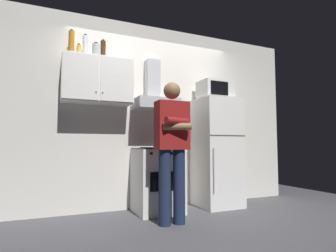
# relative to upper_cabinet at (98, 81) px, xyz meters

# --- Properties ---
(ground_plane) EXTENTS (7.00, 7.00, 0.00)m
(ground_plane) POSITION_rel_upper_cabinet_xyz_m (0.85, -0.37, -1.75)
(ground_plane) COLOR #4C4C51
(back_wall_tiled) EXTENTS (4.80, 0.10, 2.70)m
(back_wall_tiled) POSITION_rel_upper_cabinet_xyz_m (0.85, 0.23, -0.40)
(back_wall_tiled) COLOR silver
(back_wall_tiled) RESTS_ON ground_plane
(upper_cabinet) EXTENTS (0.90, 0.37, 0.60)m
(upper_cabinet) POSITION_rel_upper_cabinet_xyz_m (0.00, 0.00, 0.00)
(upper_cabinet) COLOR white
(stove_oven) EXTENTS (0.60, 0.62, 0.87)m
(stove_oven) POSITION_rel_upper_cabinet_xyz_m (0.80, -0.13, -1.32)
(stove_oven) COLOR white
(stove_oven) RESTS_ON ground_plane
(range_hood) EXTENTS (0.60, 0.44, 0.75)m
(range_hood) POSITION_rel_upper_cabinet_xyz_m (0.80, 0.00, -0.15)
(range_hood) COLOR #B7BABF
(refrigerator) EXTENTS (0.60, 0.62, 1.60)m
(refrigerator) POSITION_rel_upper_cabinet_xyz_m (1.75, -0.12, -0.95)
(refrigerator) COLOR white
(refrigerator) RESTS_ON ground_plane
(microwave) EXTENTS (0.48, 0.37, 0.28)m
(microwave) POSITION_rel_upper_cabinet_xyz_m (1.75, -0.11, -0.01)
(microwave) COLOR silver
(microwave) RESTS_ON refrigerator
(person_standing) EXTENTS (0.38, 0.33, 1.64)m
(person_standing) POSITION_rel_upper_cabinet_xyz_m (0.75, -0.73, -0.85)
(person_standing) COLOR #192342
(person_standing) RESTS_ON ground_plane
(cooking_pot) EXTENTS (0.30, 0.20, 0.09)m
(cooking_pot) POSITION_rel_upper_cabinet_xyz_m (0.93, -0.24, -0.83)
(cooking_pot) COLOR #B7BABF
(cooking_pot) RESTS_ON stove_oven
(bottle_liquor_amber) EXTENTS (0.07, 0.07, 0.34)m
(bottle_liquor_amber) POSITION_rel_upper_cabinet_xyz_m (-0.34, 0.01, 0.46)
(bottle_liquor_amber) COLOR #B7721E
(bottle_liquor_amber) RESTS_ON upper_cabinet
(bottle_canister_steel) EXTENTS (0.10, 0.10, 0.20)m
(bottle_canister_steel) POSITION_rel_upper_cabinet_xyz_m (-0.03, -0.03, 0.39)
(bottle_canister_steel) COLOR #B2B5BA
(bottle_canister_steel) RESTS_ON upper_cabinet
(bottle_spice_jar) EXTENTS (0.06, 0.06, 0.15)m
(bottle_spice_jar) POSITION_rel_upper_cabinet_xyz_m (-0.25, -0.03, 0.37)
(bottle_spice_jar) COLOR gold
(bottle_spice_jar) RESTS_ON upper_cabinet
(bottle_rum_dark) EXTENTS (0.07, 0.07, 0.27)m
(bottle_rum_dark) POSITION_rel_upper_cabinet_xyz_m (0.07, 0.02, 0.43)
(bottle_rum_dark) COLOR #47230F
(bottle_rum_dark) RESTS_ON upper_cabinet
(bottle_vodka_clear) EXTENTS (0.07, 0.07, 0.31)m
(bottle_vodka_clear) POSITION_rel_upper_cabinet_xyz_m (-0.16, 0.02, 0.45)
(bottle_vodka_clear) COLOR silver
(bottle_vodka_clear) RESTS_ON upper_cabinet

